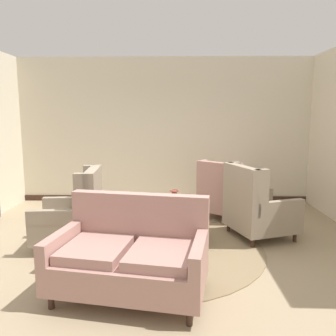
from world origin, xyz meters
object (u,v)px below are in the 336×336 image
(coffee_table, at_px, (173,219))
(armchair_beside_settee, at_px, (225,194))
(porcelain_vase, at_px, (174,203))
(settee, at_px, (131,256))
(armchair_far_left, at_px, (256,208))
(armchair_near_sideboard, at_px, (74,215))

(coffee_table, bearing_deg, armchair_beside_settee, 54.24)
(armchair_beside_settee, bearing_deg, porcelain_vase, 91.20)
(porcelain_vase, relative_size, settee, 0.20)
(settee, bearing_deg, porcelain_vase, 82.82)
(coffee_table, height_order, porcelain_vase, porcelain_vase)
(settee, height_order, armchair_far_left, armchair_far_left)
(porcelain_vase, distance_m, armchair_beside_settee, 1.56)
(armchair_far_left, bearing_deg, coffee_table, 83.09)
(armchair_near_sideboard, bearing_deg, armchair_beside_settee, 116.50)
(settee, relative_size, armchair_far_left, 1.50)
(settee, xyz_separation_m, armchair_near_sideboard, (-0.97, 1.26, 0.05))
(settee, bearing_deg, coffee_table, 82.82)
(porcelain_vase, bearing_deg, armchair_beside_settee, 53.50)
(armchair_far_left, height_order, armchair_beside_settee, armchair_far_left)
(porcelain_vase, xyz_separation_m, armchair_near_sideboard, (-1.41, -0.17, -0.14))
(coffee_table, height_order, armchair_far_left, armchair_far_left)
(armchair_beside_settee, bearing_deg, coffee_table, 91.94)
(coffee_table, xyz_separation_m, porcelain_vase, (0.02, 0.06, 0.22))
(porcelain_vase, xyz_separation_m, armchair_beside_settee, (0.92, 1.25, -0.15))
(settee, relative_size, armchair_beside_settee, 1.40)
(settee, distance_m, armchair_beside_settee, 3.01)
(coffee_table, distance_m, armchair_far_left, 1.29)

